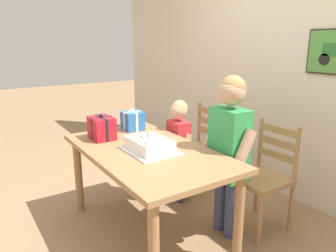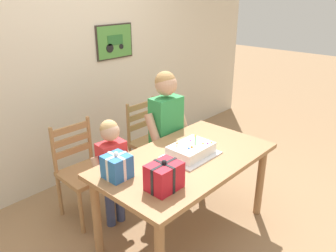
{
  "view_description": "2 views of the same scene",
  "coord_description": "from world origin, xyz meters",
  "px_view_note": "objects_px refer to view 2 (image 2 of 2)",
  "views": [
    {
      "loc": [
        2.11,
        -1.19,
        1.58
      ],
      "look_at": [
        0.03,
        0.18,
        0.92
      ],
      "focal_mm": 34.42,
      "sensor_mm": 36.0,
      "label": 1
    },
    {
      "loc": [
        -1.92,
        -1.57,
        2.04
      ],
      "look_at": [
        0.06,
        0.26,
        0.94
      ],
      "focal_mm": 35.82,
      "sensor_mm": 36.0,
      "label": 2
    }
  ],
  "objects_px": {
    "birthday_cake": "(191,151)",
    "gift_box_red_large": "(117,166)",
    "dining_table": "(186,168)",
    "chair_right": "(151,141)",
    "chair_left": "(83,171)",
    "child_older": "(166,123)",
    "child_younger": "(112,164)",
    "gift_box_beside_cake": "(164,176)"
  },
  "relations": [
    {
      "from": "gift_box_beside_cake",
      "to": "chair_right",
      "type": "xyz_separation_m",
      "value": [
        0.91,
        1.07,
        -0.38
      ]
    },
    {
      "from": "chair_right",
      "to": "birthday_cake",
      "type": "bearing_deg",
      "value": -113.88
    },
    {
      "from": "birthday_cake",
      "to": "chair_right",
      "type": "distance_m",
      "value": 1.03
    },
    {
      "from": "chair_right",
      "to": "chair_left",
      "type": "bearing_deg",
      "value": -180.0
    },
    {
      "from": "dining_table",
      "to": "child_older",
      "type": "bearing_deg",
      "value": 57.7
    },
    {
      "from": "gift_box_beside_cake",
      "to": "chair_right",
      "type": "bearing_deg",
      "value": 49.57
    },
    {
      "from": "gift_box_beside_cake",
      "to": "child_younger",
      "type": "relative_size",
      "value": 0.23
    },
    {
      "from": "dining_table",
      "to": "chair_right",
      "type": "relative_size",
      "value": 1.67
    },
    {
      "from": "birthday_cake",
      "to": "gift_box_red_large",
      "type": "relative_size",
      "value": 2.07
    },
    {
      "from": "gift_box_beside_cake",
      "to": "chair_left",
      "type": "distance_m",
      "value": 1.13
    },
    {
      "from": "birthday_cake",
      "to": "child_younger",
      "type": "relative_size",
      "value": 0.43
    },
    {
      "from": "gift_box_red_large",
      "to": "dining_table",
      "type": "bearing_deg",
      "value": -17.03
    },
    {
      "from": "birthday_cake",
      "to": "gift_box_red_large",
      "type": "bearing_deg",
      "value": 163.8
    },
    {
      "from": "gift_box_red_large",
      "to": "chair_left",
      "type": "xyz_separation_m",
      "value": [
        0.14,
        0.7,
        -0.37
      ]
    },
    {
      "from": "gift_box_beside_cake",
      "to": "chair_right",
      "type": "distance_m",
      "value": 1.45
    },
    {
      "from": "dining_table",
      "to": "child_younger",
      "type": "distance_m",
      "value": 0.65
    },
    {
      "from": "birthday_cake",
      "to": "chair_left",
      "type": "bearing_deg",
      "value": 119.29
    },
    {
      "from": "birthday_cake",
      "to": "gift_box_red_large",
      "type": "height_order",
      "value": "gift_box_red_large"
    },
    {
      "from": "dining_table",
      "to": "chair_right",
      "type": "bearing_deg",
      "value": 63.14
    },
    {
      "from": "gift_box_red_large",
      "to": "child_younger",
      "type": "bearing_deg",
      "value": 57.66
    },
    {
      "from": "birthday_cake",
      "to": "chair_left",
      "type": "height_order",
      "value": "birthday_cake"
    },
    {
      "from": "gift_box_beside_cake",
      "to": "child_younger",
      "type": "bearing_deg",
      "value": 81.17
    },
    {
      "from": "birthday_cake",
      "to": "chair_left",
      "type": "distance_m",
      "value": 1.07
    },
    {
      "from": "gift_box_beside_cake",
      "to": "chair_right",
      "type": "height_order",
      "value": "gift_box_beside_cake"
    },
    {
      "from": "child_younger",
      "to": "birthday_cake",
      "type": "bearing_deg",
      "value": -54.3
    },
    {
      "from": "gift_box_red_large",
      "to": "chair_right",
      "type": "relative_size",
      "value": 0.23
    },
    {
      "from": "dining_table",
      "to": "chair_left",
      "type": "distance_m",
      "value": 1.01
    },
    {
      "from": "gift_box_red_large",
      "to": "child_older",
      "type": "bearing_deg",
      "value": 21.77
    },
    {
      "from": "birthday_cake",
      "to": "child_older",
      "type": "bearing_deg",
      "value": 62.12
    },
    {
      "from": "dining_table",
      "to": "gift_box_red_large",
      "type": "distance_m",
      "value": 0.64
    },
    {
      "from": "gift_box_red_large",
      "to": "gift_box_beside_cake",
      "type": "height_order",
      "value": "gift_box_beside_cake"
    },
    {
      "from": "gift_box_red_large",
      "to": "child_older",
      "type": "height_order",
      "value": "child_older"
    },
    {
      "from": "dining_table",
      "to": "chair_left",
      "type": "relative_size",
      "value": 1.67
    },
    {
      "from": "gift_box_beside_cake",
      "to": "child_older",
      "type": "distance_m",
      "value": 1.1
    },
    {
      "from": "child_older",
      "to": "chair_right",
      "type": "bearing_deg",
      "value": 73.43
    },
    {
      "from": "gift_box_red_large",
      "to": "child_older",
      "type": "distance_m",
      "value": 1.0
    },
    {
      "from": "dining_table",
      "to": "chair_right",
      "type": "distance_m",
      "value": 1.01
    },
    {
      "from": "gift_box_red_large",
      "to": "gift_box_beside_cake",
      "type": "relative_size",
      "value": 0.88
    },
    {
      "from": "birthday_cake",
      "to": "gift_box_red_large",
      "type": "distance_m",
      "value": 0.67
    },
    {
      "from": "chair_right",
      "to": "child_younger",
      "type": "height_order",
      "value": "child_younger"
    },
    {
      "from": "birthday_cake",
      "to": "chair_right",
      "type": "bearing_deg",
      "value": 66.12
    },
    {
      "from": "chair_left",
      "to": "child_younger",
      "type": "bearing_deg",
      "value": -73.57
    }
  ]
}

